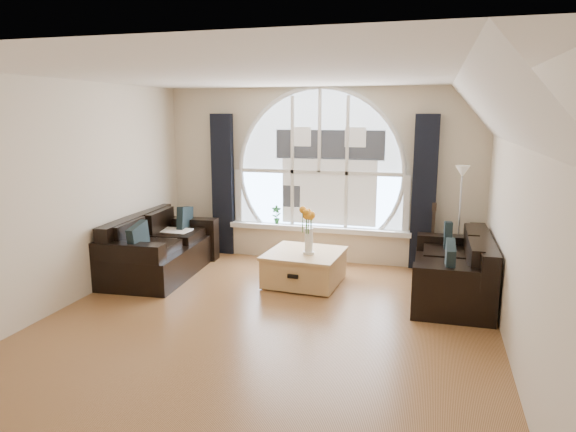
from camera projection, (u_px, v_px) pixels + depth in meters
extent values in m
cube|color=brown|center=(266.00, 323.00, 5.77)|extent=(5.00, 5.50, 0.01)
cube|color=silver|center=(264.00, 74.00, 5.24)|extent=(5.00, 5.50, 0.01)
cube|color=beige|center=(320.00, 175.00, 8.10)|extent=(5.00, 0.01, 2.70)
cube|color=beige|center=(112.00, 286.00, 2.91)|extent=(5.00, 0.01, 2.70)
cube|color=beige|center=(67.00, 195.00, 6.17)|extent=(0.01, 5.50, 2.70)
cube|color=beige|center=(518.00, 217.00, 4.84)|extent=(0.01, 5.50, 2.70)
cube|color=silver|center=(492.00, 108.00, 4.72)|extent=(0.92, 5.50, 0.72)
cube|color=silver|center=(320.00, 158.00, 8.02)|extent=(2.60, 0.06, 2.15)
cube|color=white|center=(318.00, 229.00, 8.17)|extent=(2.90, 0.22, 0.08)
cube|color=white|center=(319.00, 158.00, 7.99)|extent=(2.76, 0.08, 2.15)
cube|color=silver|center=(329.00, 166.00, 7.99)|extent=(1.70, 0.02, 1.50)
cube|color=black|center=(223.00, 185.00, 8.45)|extent=(0.35, 0.12, 2.30)
cube|color=black|center=(424.00, 193.00, 7.60)|extent=(0.35, 0.12, 2.30)
cube|color=black|center=(162.00, 247.00, 7.47)|extent=(1.09, 1.99, 0.86)
cube|color=black|center=(452.00, 267.00, 6.49)|extent=(0.93, 1.83, 0.81)
cube|color=tan|center=(305.00, 266.00, 7.07)|extent=(1.06, 1.06, 0.49)
cube|color=silver|center=(169.00, 236.00, 7.73)|extent=(0.57, 0.57, 0.10)
cube|color=white|center=(309.00, 225.00, 6.87)|extent=(0.24, 0.24, 0.70)
cube|color=#B2B2B2|center=(459.00, 222.00, 7.24)|extent=(0.24, 0.24, 1.60)
cube|color=brown|center=(433.00, 238.00, 7.49)|extent=(0.37, 0.25, 1.06)
imported|color=#1E6023|center=(276.00, 215.00, 8.32)|extent=(0.18, 0.15, 0.30)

